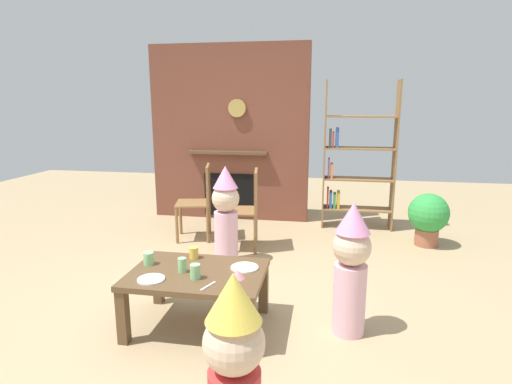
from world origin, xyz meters
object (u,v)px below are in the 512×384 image
at_px(paper_cup_center, 182,265).
at_px(child_with_cone_hat, 234,372).
at_px(child_by_the_chairs, 226,212).
at_px(paper_cup_near_left, 195,271).
at_px(potted_plant_tall, 428,216).
at_px(paper_plate_front, 151,279).
at_px(paper_plate_rear, 245,268).
at_px(paper_cup_near_right, 194,253).
at_px(coffee_table, 198,280).
at_px(paper_cup_far_left, 149,259).
at_px(birthday_cake_slice, 238,274).
at_px(child_in_pink, 351,266).
at_px(dining_chair_middle, 248,205).
at_px(bookshelf, 353,163).
at_px(dining_chair_left, 201,197).

distance_m(paper_cup_center, child_with_cone_hat, 1.30).
distance_m(child_with_cone_hat, child_by_the_chairs, 2.50).
relative_size(paper_cup_near_left, potted_plant_tall, 0.17).
relative_size(paper_plate_front, potted_plant_tall, 0.30).
height_order(paper_plate_rear, child_with_cone_hat, child_with_cone_hat).
relative_size(paper_cup_near_right, paper_plate_front, 0.48).
distance_m(child_with_cone_hat, potted_plant_tall, 3.64).
bearing_deg(paper_cup_near_right, coffee_table, -66.77).
distance_m(paper_plate_front, paper_plate_rear, 0.67).
xyz_separation_m(coffee_table, paper_cup_far_left, (-0.40, 0.06, 0.12)).
relative_size(paper_cup_center, birthday_cake_slice, 1.04).
height_order(paper_cup_near_left, child_in_pink, child_in_pink).
distance_m(paper_cup_far_left, dining_chair_middle, 1.69).
height_order(paper_plate_rear, potted_plant_tall, potted_plant_tall).
xyz_separation_m(paper_cup_near_right, child_in_pink, (1.19, -0.14, 0.03)).
height_order(bookshelf, paper_cup_center, bookshelf).
relative_size(paper_plate_rear, child_in_pink, 0.21).
bearing_deg(child_by_the_chairs, paper_cup_near_left, 0.67).
relative_size(paper_cup_near_left, paper_cup_far_left, 1.10).
relative_size(paper_cup_near_left, paper_plate_rear, 0.50).
xyz_separation_m(paper_cup_center, child_in_pink, (1.18, 0.13, 0.03)).
relative_size(paper_plate_front, dining_chair_left, 0.21).
distance_m(paper_cup_near_left, paper_plate_rear, 0.38).
height_order(paper_cup_near_left, potted_plant_tall, potted_plant_tall).
bearing_deg(paper_cup_center, dining_chair_middle, 85.29).
bearing_deg(bookshelf, paper_plate_rear, -108.79).
bearing_deg(paper_cup_far_left, dining_chair_middle, 74.99).
bearing_deg(child_by_the_chairs, child_with_cone_hat, 10.25).
bearing_deg(potted_plant_tall, bookshelf, 144.16).
relative_size(child_in_pink, dining_chair_left, 1.07).
relative_size(paper_plate_rear, dining_chair_left, 0.23).
distance_m(paper_cup_near_left, birthday_cake_slice, 0.29).
bearing_deg(paper_cup_near_left, potted_plant_tall, 48.18).
xyz_separation_m(bookshelf, paper_cup_center, (-1.32, -2.78, -0.38)).
distance_m(paper_cup_far_left, child_with_cone_hat, 1.54).
distance_m(paper_cup_center, child_in_pink, 1.19).
bearing_deg(paper_cup_near_left, child_with_cone_hat, -63.72).
relative_size(coffee_table, dining_chair_middle, 1.07).
bearing_deg(dining_chair_middle, dining_chair_left, -31.47).
xyz_separation_m(bookshelf, paper_cup_near_right, (-1.33, -2.51, -0.39)).
bearing_deg(paper_plate_front, dining_chair_left, 98.49).
bearing_deg(child_with_cone_hat, paper_plate_front, 14.92).
bearing_deg(bookshelf, child_in_pink, -93.03).
distance_m(child_in_pink, potted_plant_tall, 2.27).
height_order(paper_cup_far_left, dining_chair_left, dining_chair_left).
bearing_deg(bookshelf, paper_cup_near_right, -117.88).
xyz_separation_m(paper_cup_near_left, paper_cup_far_left, (-0.42, 0.18, -0.00)).
bearing_deg(birthday_cake_slice, dining_chair_middle, 98.83).
bearing_deg(dining_chair_middle, paper_plate_rear, 91.46).
xyz_separation_m(paper_cup_near_left, child_by_the_chairs, (-0.13, 1.38, 0.05)).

